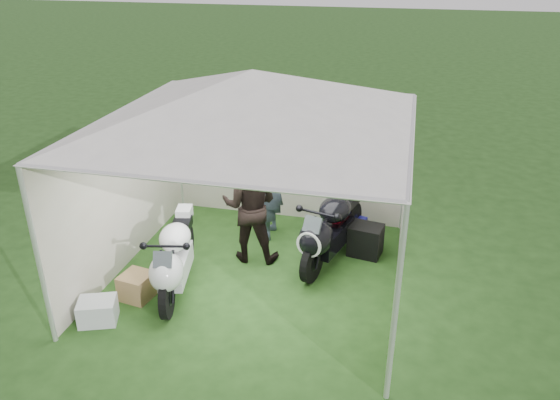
# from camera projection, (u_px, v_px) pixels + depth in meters

# --- Properties ---
(ground) EXTENTS (80.00, 80.00, 0.00)m
(ground) POSITION_uv_depth(u_px,v_px,m) (257.00, 274.00, 8.03)
(ground) COLOR #1E4015
(ground) RESTS_ON ground
(canopy_tent) EXTENTS (5.66, 5.66, 3.00)m
(canopy_tent) POSITION_uv_depth(u_px,v_px,m) (254.00, 102.00, 6.97)
(canopy_tent) COLOR silver
(canopy_tent) RESTS_ON ground
(motorcycle_white) EXTENTS (0.70, 1.93, 0.96)m
(motorcycle_white) POSITION_uv_depth(u_px,v_px,m) (174.00, 257.00, 7.43)
(motorcycle_white) COLOR black
(motorcycle_white) RESTS_ON ground
(motorcycle_black) EXTENTS (0.83, 2.05, 1.03)m
(motorcycle_black) POSITION_uv_depth(u_px,v_px,m) (330.00, 228.00, 8.14)
(motorcycle_black) COLOR black
(motorcycle_black) RESTS_ON ground
(paddock_stand) EXTENTS (0.48, 0.37, 0.32)m
(paddock_stand) POSITION_uv_depth(u_px,v_px,m) (352.00, 226.00, 9.07)
(paddock_stand) COLOR #2625C7
(paddock_stand) RESTS_ON ground
(person_dark_jacket) EXTENTS (0.93, 0.76, 1.78)m
(person_dark_jacket) POSITION_uv_depth(u_px,v_px,m) (250.00, 205.00, 8.11)
(person_dark_jacket) COLOR black
(person_dark_jacket) RESTS_ON ground
(person_blue_jacket) EXTENTS (0.50, 0.74, 1.97)m
(person_blue_jacket) POSITION_uv_depth(u_px,v_px,m) (267.00, 181.00, 8.72)
(person_blue_jacket) COLOR slate
(person_blue_jacket) RESTS_ON ground
(equipment_box) EXTENTS (0.56, 0.48, 0.49)m
(equipment_box) POSITION_uv_depth(u_px,v_px,m) (366.00, 240.00, 8.46)
(equipment_box) COLOR black
(equipment_box) RESTS_ON ground
(crate_0) EXTENTS (0.56, 0.50, 0.31)m
(crate_0) POSITION_uv_depth(u_px,v_px,m) (98.00, 311.00, 6.96)
(crate_0) COLOR silver
(crate_0) RESTS_ON ground
(crate_1) EXTENTS (0.46, 0.46, 0.36)m
(crate_1) POSITION_uv_depth(u_px,v_px,m) (137.00, 286.00, 7.43)
(crate_1) COLOR olive
(crate_1) RESTS_ON ground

